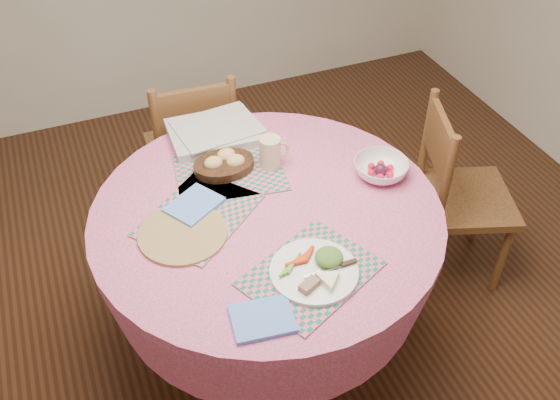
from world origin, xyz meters
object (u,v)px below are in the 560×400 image
Objects in this scene: dining_table at (267,249)px; wicker_trivet at (183,233)px; latte_mug at (271,152)px; chair_right at (457,192)px; bread_bowl at (224,163)px; chair_back at (194,149)px; dinner_plate at (317,270)px; fruit_bowl at (381,169)px.

wicker_trivet is at bearing -178.28° from dining_table.
dining_table is 10.22× the size of latte_mug.
chair_right reaches higher than bread_bowl.
chair_back is 0.72m from latte_mug.
bread_bowl is at bearing 99.30° from dinner_plate.
dinner_plate reaches higher than wicker_trivet.
chair_back is 3.84× the size of bread_bowl.
chair_back reaches higher than dining_table.
chair_back is 3.16× the size of dinner_plate.
chair_right is 3.11× the size of dinner_plate.
latte_mug is at bearing 100.69° from chair_right.
dinner_plate is (-0.89, -0.44, 0.32)m from chair_right.
latte_mug is (0.15, -0.60, 0.36)m from chair_back.
dining_table is at bearing 1.72° from wicker_trivet.
dining_table is 0.40m from dinner_plate.
latte_mug reaches higher than chair_right.
bread_bowl reaches higher than fruit_bowl.
dinner_plate is at bearing -84.19° from dining_table.
dining_table is 0.93m from chair_right.
wicker_trivet is 1.07× the size of dinner_plate.
wicker_trivet is at bearing -130.77° from bread_bowl.
wicker_trivet is 1.45× the size of fruit_bowl.
fruit_bowl is (-0.46, -0.08, 0.33)m from chair_right.
dining_table is 0.83m from chair_back.
fruit_bowl is at bearing 40.28° from dinner_plate.
fruit_bowl is at bearing -25.23° from bread_bowl.
chair_back is 7.27× the size of latte_mug.
chair_right reaches higher than dinner_plate.
bread_bowl is 0.18m from latte_mug.
bread_bowl is (-0.99, 0.16, 0.33)m from chair_right.
chair_back is 1.21m from dinner_plate.
chair_back reaches higher than wicker_trivet.
latte_mug is at bearing 29.79° from wicker_trivet.
dinner_plate is (0.34, -0.33, 0.02)m from wicker_trivet.
fruit_bowl is at bearing 125.96° from chair_back.
latte_mug is 0.58× the size of fruit_bowl.
wicker_trivet is (-0.26, -0.84, 0.30)m from chair_back.
chair_right is 1.04m from dinner_plate.
bread_bowl is (-0.10, 0.61, 0.01)m from dinner_plate.
chair_right is 1.27m from wicker_trivet.
latte_mug is at bearing 108.01° from chair_back.
latte_mug is at bearing 150.10° from fruit_bowl.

